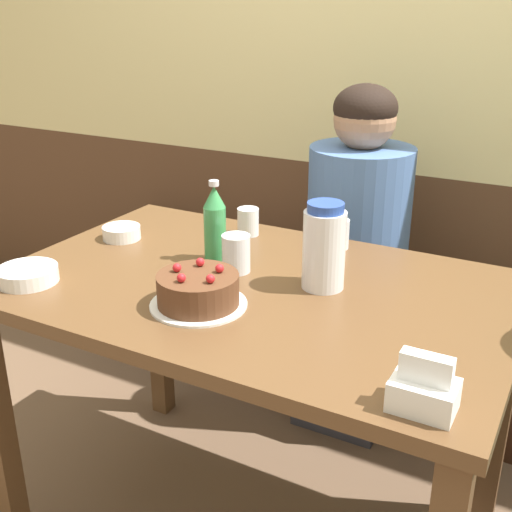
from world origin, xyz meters
TOP-DOWN VIEW (x-y plane):
  - back_wall at (0.00, 1.05)m, footprint 4.80×0.04m
  - bench_seat at (0.00, 0.83)m, footprint 2.33×0.38m
  - dining_table at (0.00, 0.00)m, footprint 1.25×0.80m
  - birthday_cake at (-0.05, -0.17)m, footprint 0.22×0.22m
  - water_pitcher at (0.16, 0.06)m, footprint 0.10×0.10m
  - soju_bottle at (-0.16, 0.08)m, footprint 0.06×0.06m
  - napkin_holder at (0.50, -0.32)m, footprint 0.11×0.08m
  - bowl_soup_white at (-0.49, -0.26)m, footprint 0.15×0.15m
  - bowl_rice_small at (-0.49, 0.09)m, footprint 0.11×0.11m
  - glass_water_tall at (-0.07, 0.04)m, footprint 0.07×0.07m
  - glass_tumbler_short at (-0.18, 0.30)m, footprint 0.06×0.06m
  - glass_shot_small at (0.09, 0.32)m, footprint 0.06×0.06m
  - person_pale_blue_shirt at (0.03, 0.66)m, footprint 0.34×0.34m

SIDE VIEW (x-z plane):
  - bench_seat at x=0.00m, z-range 0.00..0.47m
  - person_pale_blue_shirt at x=0.03m, z-range -0.02..1.17m
  - dining_table at x=0.00m, z-range 0.28..1.06m
  - bowl_soup_white at x=-0.49m, z-range 0.78..0.81m
  - bowl_rice_small at x=-0.49m, z-range 0.78..0.81m
  - birthday_cake at x=-0.05m, z-range 0.77..0.86m
  - napkin_holder at x=0.50m, z-range 0.76..0.87m
  - glass_tumbler_short at x=-0.18m, z-range 0.78..0.86m
  - glass_shot_small at x=0.09m, z-range 0.78..0.86m
  - glass_water_tall at x=-0.07m, z-range 0.78..0.87m
  - water_pitcher at x=0.16m, z-range 0.77..0.99m
  - soju_bottle at x=-0.16m, z-range 0.77..0.99m
  - back_wall at x=0.00m, z-range 0.00..2.50m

